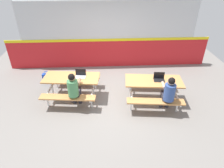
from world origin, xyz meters
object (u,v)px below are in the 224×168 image
object	(u,v)px
picnic_table_left	(72,82)
picnic_table_right	(153,85)
tote_bag_bright	(48,78)
laptop_silver	(80,75)
student_further	(169,92)
laptop_dark	(159,78)
backpack_dark	(82,77)
student_nearer	(74,88)

from	to	relation	value
picnic_table_left	picnic_table_right	size ratio (longest dim) A/B	1.00
tote_bag_bright	laptop_silver	bearing A→B (deg)	-35.75
student_further	laptop_dark	world-z (taller)	student_further
backpack_dark	student_further	bearing A→B (deg)	-35.53
laptop_dark	backpack_dark	world-z (taller)	laptop_dark
picnic_table_left	student_nearer	distance (m)	0.60
laptop_dark	picnic_table_right	bearing A→B (deg)	-172.36
picnic_table_left	laptop_silver	xyz separation A→B (m)	(0.28, 0.01, 0.21)
student_further	student_nearer	bearing A→B (deg)	172.49
student_further	laptop_dark	bearing A→B (deg)	100.85
picnic_table_right	tote_bag_bright	bearing A→B (deg)	159.99
student_further	laptop_silver	world-z (taller)	student_further
student_nearer	backpack_dark	xyz separation A→B (m)	(0.10, 1.46, -0.49)
picnic_table_right	tote_bag_bright	world-z (taller)	picnic_table_right
student_nearer	backpack_dark	distance (m)	1.54
laptop_dark	student_further	bearing A→B (deg)	-79.15
picnic_table_right	laptop_silver	distance (m)	2.24
picnic_table_left	student_nearer	xyz separation A→B (m)	(0.13, -0.57, 0.13)
laptop_dark	tote_bag_bright	xyz separation A→B (m)	(-3.65, 1.25, -0.59)
laptop_dark	tote_bag_bright	size ratio (longest dim) A/B	0.79
picnic_table_right	tote_bag_bright	distance (m)	3.74
laptop_silver	student_nearer	bearing A→B (deg)	-104.55
student_further	laptop_dark	xyz separation A→B (m)	(-0.12, 0.61, 0.08)
student_further	backpack_dark	xyz separation A→B (m)	(-2.53, 1.80, -0.49)
picnic_table_right	student_nearer	world-z (taller)	student_nearer
backpack_dark	tote_bag_bright	xyz separation A→B (m)	(-1.24, 0.06, -0.02)
backpack_dark	tote_bag_bright	size ratio (longest dim) A/B	1.02
picnic_table_right	student_further	world-z (taller)	student_further
picnic_table_left	student_nearer	bearing A→B (deg)	-77.26
student_nearer	laptop_dark	size ratio (longest dim) A/B	3.54
student_nearer	backpack_dark	world-z (taller)	student_nearer
picnic_table_left	laptop_dark	distance (m)	2.67
laptop_dark	student_nearer	bearing A→B (deg)	-174.01
student_nearer	student_further	bearing A→B (deg)	-7.51
laptop_silver	tote_bag_bright	xyz separation A→B (m)	(-1.30, 0.93, -0.59)
laptop_dark	backpack_dark	distance (m)	2.75
picnic_table_right	backpack_dark	bearing A→B (deg)	151.61
laptop_dark	picnic_table_left	bearing A→B (deg)	173.31
picnic_table_left	student_nearer	world-z (taller)	student_nearer
laptop_dark	backpack_dark	xyz separation A→B (m)	(-2.41, 1.20, -0.57)
picnic_table_left	tote_bag_bright	world-z (taller)	picnic_table_left
picnic_table_left	laptop_silver	distance (m)	0.35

